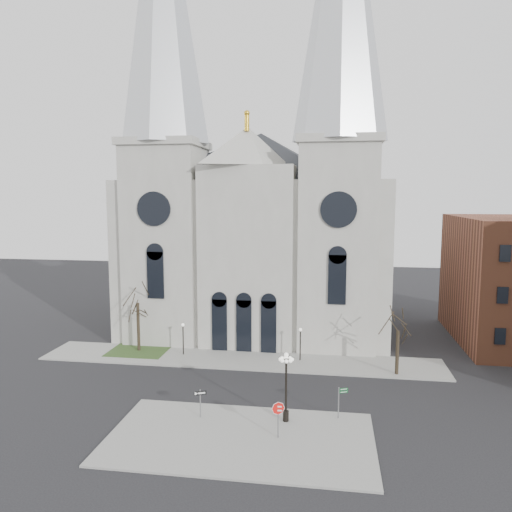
# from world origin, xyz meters

# --- Properties ---
(ground) EXTENTS (160.00, 160.00, 0.00)m
(ground) POSITION_xyz_m (0.00, 0.00, 0.00)
(ground) COLOR black
(ground) RESTS_ON ground
(sidewalk_near) EXTENTS (18.00, 10.00, 0.14)m
(sidewalk_near) POSITION_xyz_m (3.00, -5.00, 0.07)
(sidewalk_near) COLOR gray
(sidewalk_near) RESTS_ON ground
(sidewalk_far) EXTENTS (40.00, 6.00, 0.14)m
(sidewalk_far) POSITION_xyz_m (0.00, 11.00, 0.07)
(sidewalk_far) COLOR gray
(sidewalk_far) RESTS_ON ground
(grass_patch) EXTENTS (6.00, 5.00, 0.18)m
(grass_patch) POSITION_xyz_m (-11.00, 12.00, 0.09)
(grass_patch) COLOR #253F1B
(grass_patch) RESTS_ON ground
(cathedral) EXTENTS (33.00, 26.66, 54.00)m
(cathedral) POSITION_xyz_m (0.00, 22.86, 18.48)
(cathedral) COLOR #A2A097
(cathedral) RESTS_ON ground
(tree_left) EXTENTS (3.20, 3.20, 7.50)m
(tree_left) POSITION_xyz_m (-11.00, 12.00, 5.58)
(tree_left) COLOR black
(tree_left) RESTS_ON ground
(tree_right) EXTENTS (3.20, 3.20, 6.00)m
(tree_right) POSITION_xyz_m (15.00, 9.00, 4.47)
(tree_right) COLOR black
(tree_right) RESTS_ON ground
(ped_lamp_left) EXTENTS (0.32, 0.32, 3.26)m
(ped_lamp_left) POSITION_xyz_m (-6.00, 11.50, 2.33)
(ped_lamp_left) COLOR black
(ped_lamp_left) RESTS_ON sidewalk_far
(ped_lamp_right) EXTENTS (0.32, 0.32, 3.26)m
(ped_lamp_right) POSITION_xyz_m (6.00, 11.50, 2.33)
(ped_lamp_right) COLOR black
(ped_lamp_right) RESTS_ON sidewalk_far
(stop_sign) EXTENTS (0.91, 0.10, 2.53)m
(stop_sign) POSITION_xyz_m (5.55, -4.64, 1.94)
(stop_sign) COLOR slate
(stop_sign) RESTS_ON sidewalk_near
(globe_lamp) EXTENTS (1.23, 1.23, 5.12)m
(globe_lamp) POSITION_xyz_m (5.83, -2.09, 3.36)
(globe_lamp) COLOR black
(globe_lamp) RESTS_ON sidewalk_near
(one_way_sign) EXTENTS (0.86, 0.43, 2.12)m
(one_way_sign) POSITION_xyz_m (-0.46, -2.43, 1.58)
(one_way_sign) COLOR slate
(one_way_sign) RESTS_ON sidewalk_near
(street_name_sign) EXTENTS (0.70, 0.33, 2.35)m
(street_name_sign) POSITION_xyz_m (9.69, -1.00, 1.52)
(street_name_sign) COLOR slate
(street_name_sign) RESTS_ON sidewalk_near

